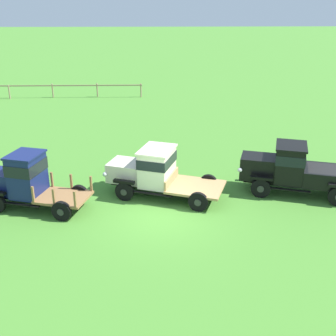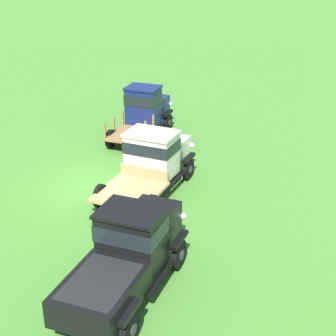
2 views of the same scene
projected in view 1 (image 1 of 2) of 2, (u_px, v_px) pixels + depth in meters
ground_plane at (161, 215)px, 16.75m from camera, size 240.00×240.00×0.00m
paddock_fence at (33, 88)px, 36.11m from camera, size 18.73×0.70×1.18m
vintage_truck_foreground_near at (24, 180)px, 17.08m from camera, size 4.79×2.71×2.31m
vintage_truck_second_in_line at (153, 171)px, 18.15m from camera, size 5.37×3.41×2.14m
vintage_truck_midrow_center at (295, 169)px, 18.30m from camera, size 5.21×3.07×2.21m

